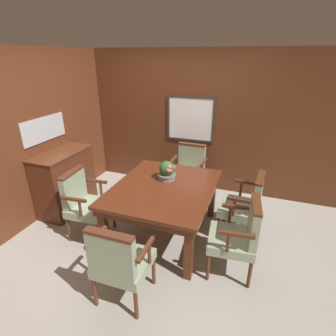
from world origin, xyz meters
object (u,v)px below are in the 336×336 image
object	(u,v)px
chair_head_far	(189,169)
chair_left_near	(84,201)
chair_right_far	(246,204)
chair_right_near	(239,234)
chair_head_near	(120,261)
dining_table	(164,193)
sideboard_cabinet	(65,181)
potted_plant	(167,171)

from	to	relation	value
chair_head_far	chair_left_near	bearing A→B (deg)	-122.76
chair_right_far	chair_right_near	xyz separation A→B (m)	(-0.02, -0.69, 0.00)
chair_right_far	chair_left_near	xyz separation A→B (m)	(-2.06, -0.68, 0.00)
chair_head_far	chair_head_near	bearing A→B (deg)	-89.13
chair_head_far	chair_right_far	size ratio (longest dim) A/B	1.00
chair_left_near	chair_head_far	bearing A→B (deg)	-39.03
chair_head_far	chair_right_near	distance (m)	1.83
dining_table	chair_head_far	size ratio (longest dim) A/B	1.64
chair_right_near	sideboard_cabinet	world-z (taller)	sideboard_cabinet
chair_right_far	chair_head_far	bearing A→B (deg)	-126.16
chair_right_near	sideboard_cabinet	distance (m)	2.77
chair_head_near	chair_right_far	bearing A→B (deg)	-126.05
sideboard_cabinet	chair_right_near	bearing A→B (deg)	-9.55
chair_left_near	dining_table	bearing A→B (deg)	-75.51
potted_plant	sideboard_cabinet	distance (m)	1.72
chair_head_far	chair_right_far	world-z (taller)	same
chair_head_far	chair_left_near	xyz separation A→B (m)	(-1.05, -1.52, 0.00)
chair_head_far	potted_plant	size ratio (longest dim) A/B	3.54
chair_head_far	potted_plant	world-z (taller)	potted_plant
dining_table	sideboard_cabinet	world-z (taller)	sideboard_cabinet
potted_plant	chair_head_far	bearing A→B (deg)	86.48
potted_plant	chair_right_far	bearing A→B (deg)	6.01
potted_plant	sideboard_cabinet	world-z (taller)	potted_plant
chair_head_near	potted_plant	distance (m)	1.43
chair_left_near	chair_head_near	bearing A→B (deg)	-133.65
chair_head_near	chair_right_far	world-z (taller)	same
chair_head_far	chair_right_near	world-z (taller)	same
chair_head_near	potted_plant	world-z (taller)	potted_plant
chair_right_far	chair_left_near	distance (m)	2.17
chair_right_near	dining_table	bearing A→B (deg)	-115.29
chair_head_far	chair_head_near	distance (m)	2.34
dining_table	potted_plant	world-z (taller)	potted_plant
chair_right_far	chair_right_near	bearing A→B (deg)	1.94
dining_table	chair_left_near	distance (m)	1.09
dining_table	chair_head_far	world-z (taller)	chair_head_far
chair_right_near	chair_head_far	bearing A→B (deg)	-152.49
sideboard_cabinet	chair_head_near	bearing A→B (deg)	-36.80
potted_plant	sideboard_cabinet	size ratio (longest dim) A/B	0.27
chair_head_near	chair_head_far	bearing A→B (deg)	-91.81
chair_head_far	dining_table	bearing A→B (deg)	-89.22
chair_head_far	sideboard_cabinet	xyz separation A→B (m)	(-1.74, -1.07, -0.03)
dining_table	chair_right_far	size ratio (longest dim) A/B	1.64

